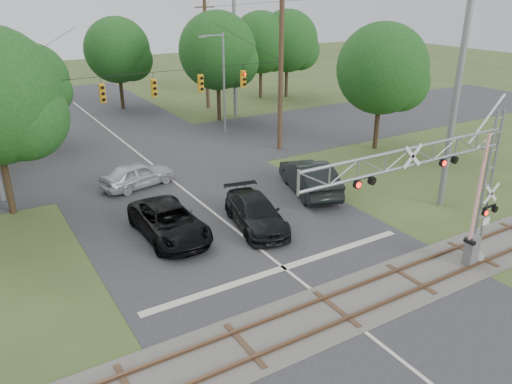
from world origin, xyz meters
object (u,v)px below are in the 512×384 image
crossing_gantry (442,185)px  streetlight (222,79)px  pickup_black (169,222)px  car_dark (256,213)px  sedan_silver (137,175)px  traffic_signal_span (168,83)px

crossing_gantry → streetlight: size_ratio=1.28×
pickup_black → streetlight: (10.84, 14.89, 3.72)m
car_dark → sedan_silver: bearing=122.5°
streetlight → car_dark: bearing=-112.5°
crossing_gantry → sedan_silver: (-6.79, 16.45, -3.46)m
traffic_signal_span → streetlight: 9.04m
traffic_signal_span → car_dark: bearing=-89.1°
traffic_signal_span → pickup_black: traffic_signal_span is taller
crossing_gantry → car_dark: crossing_gantry is taller
pickup_black → sedan_silver: (0.89, 7.21, -0.01)m
crossing_gantry → streetlight: bearing=82.5°
traffic_signal_span → pickup_black: 11.10m
pickup_black → sedan_silver: size_ratio=1.25×
car_dark → pickup_black: bearing=174.8°
traffic_signal_span → pickup_black: bearing=-113.6°
pickup_black → sedan_silver: pickup_black is taller
traffic_signal_span → sedan_silver: traffic_signal_span is taller
car_dark → streetlight: bearing=78.9°
crossing_gantry → traffic_signal_span: 18.78m
crossing_gantry → car_dark: bearing=113.8°
car_dark → sedan_silver: size_ratio=1.16×
sedan_silver → traffic_signal_span: bearing=-71.2°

